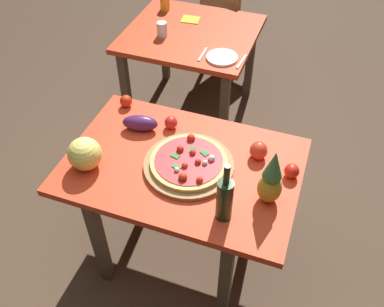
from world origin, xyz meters
TOP-DOWN VIEW (x-y plane):
  - ground_plane at (0.00, 0.00)m, footprint 10.00×10.00m
  - display_table at (0.00, 0.00)m, footprint 1.22×0.82m
  - background_table at (-0.42, 1.32)m, footprint 0.97×0.89m
  - dining_chair at (-0.33, 1.99)m, footprint 0.51×0.51m
  - pizza_board at (0.04, -0.01)m, footprint 0.47×0.47m
  - pizza at (0.04, -0.01)m, footprint 0.40×0.40m
  - wine_bottle at (0.30, -0.25)m, footprint 0.08×0.08m
  - pineapple_left at (0.47, -0.09)m, footprint 0.11×0.11m
  - melon at (-0.46, -0.18)m, footprint 0.17×0.17m
  - bell_pepper at (0.36, 0.18)m, footprint 0.09×0.09m
  - eggplant at (-0.32, 0.17)m, footprint 0.22×0.13m
  - tomato_by_bottle at (0.55, 0.10)m, footprint 0.08×0.08m
  - tomato_near_board at (-0.48, 0.34)m, footprint 0.07×0.07m
  - tomato_beside_pepper at (-0.16, 0.25)m, footprint 0.07×0.07m
  - drinking_glass_juice at (-0.74, 1.58)m, footprint 0.08×0.08m
  - drinking_glass_water at (-0.60, 1.19)m, footprint 0.08×0.08m
  - dinner_plate at (-0.10, 1.04)m, footprint 0.22×0.22m
  - fork_utensil at (-0.24, 1.04)m, footprint 0.02×0.18m
  - knife_utensil at (0.04, 1.04)m, footprint 0.03×0.18m
  - napkin_folded at (-0.49, 1.49)m, footprint 0.15×0.13m

SIDE VIEW (x-z plane):
  - ground_plane at x=0.00m, z-range 0.00..0.00m
  - dining_chair at x=-0.33m, z-range 0.06..0.91m
  - background_table at x=-0.42m, z-range 0.27..1.04m
  - display_table at x=0.00m, z-range 0.28..1.05m
  - napkin_folded at x=-0.49m, z-range 0.77..0.77m
  - fork_utensil at x=-0.24m, z-range 0.77..0.77m
  - knife_utensil at x=0.04m, z-range 0.77..0.77m
  - dinner_plate at x=-0.10m, z-range 0.77..0.78m
  - pizza_board at x=0.04m, z-range 0.77..0.79m
  - tomato_near_board at x=-0.48m, z-range 0.77..0.84m
  - tomato_beside_pepper at x=-0.16m, z-range 0.77..0.84m
  - tomato_by_bottle at x=0.55m, z-range 0.77..0.84m
  - pizza at x=0.04m, z-range 0.78..0.84m
  - eggplant at x=-0.32m, z-range 0.77..0.86m
  - bell_pepper at x=0.36m, z-range 0.76..0.86m
  - drinking_glass_juice at x=-0.74m, z-range 0.77..0.87m
  - drinking_glass_water at x=-0.60m, z-range 0.77..0.87m
  - melon at x=-0.46m, z-range 0.77..0.94m
  - wine_bottle at x=0.30m, z-range 0.72..1.06m
  - pineapple_left at x=0.47m, z-range 0.75..1.06m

